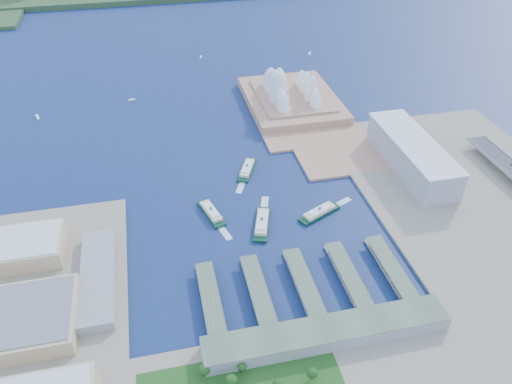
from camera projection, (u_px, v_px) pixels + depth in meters
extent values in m
plane|color=#0E1A41|center=(268.00, 235.00, 504.91)|extent=(3000.00, 3000.00, 0.00)
cube|color=gray|center=(508.00, 231.00, 507.42)|extent=(240.00, 500.00, 3.00)
cube|color=#AC7C5E|center=(297.00, 109.00, 727.78)|extent=(135.00, 220.00, 3.00)
cube|color=#96969C|center=(412.00, 155.00, 590.48)|extent=(45.00, 155.00, 35.00)
cube|color=gray|center=(327.00, 333.00, 396.02)|extent=(200.00, 28.00, 12.00)
imported|color=slate|center=(512.00, 165.00, 582.13)|extent=(2.05, 5.05, 1.47)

